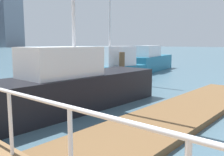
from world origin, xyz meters
name	(u,v)px	position (x,y,z in m)	size (l,w,h in m)	color
floating_dock	(181,112)	(2.04, 9.69, 0.09)	(11.07, 2.00, 0.18)	brown
boardwalk_railing	(10,105)	(-3.15, 10.24, 1.23)	(0.06, 26.93, 1.08)	white
dock_piling_0	(122,68)	(5.57, 14.85, 0.87)	(0.31, 0.31, 1.74)	brown
moored_boat_1	(72,85)	(0.35, 12.83, 0.81)	(6.79, 1.96, 9.23)	black
moored_boat_2	(151,61)	(12.36, 17.21, 0.80)	(6.31, 2.67, 2.04)	#1E6B8C
moored_boat_5	(112,68)	(5.81, 15.76, 0.81)	(4.77, 2.36, 7.93)	#1E6B8C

